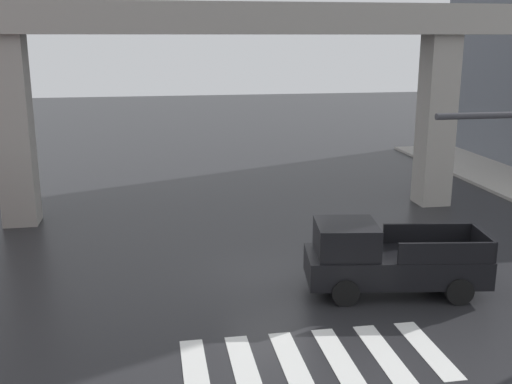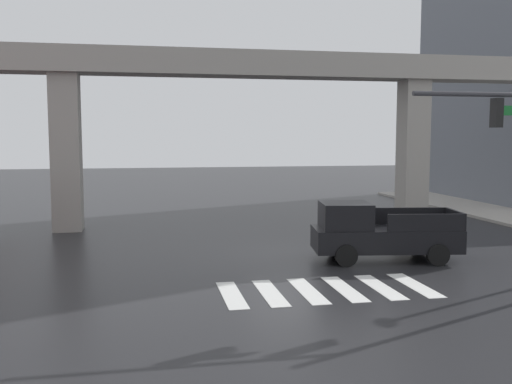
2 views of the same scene
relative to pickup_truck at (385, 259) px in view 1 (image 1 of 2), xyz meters
name	(u,v)px [view 1 (image 1 of 2)]	position (x,y,z in m)	size (l,w,h in m)	color
ground_plane	(270,274)	(-2.99, 1.86, -0.99)	(120.00, 120.00, 0.00)	#232326
crosswalk_stripes	(315,360)	(-2.99, -3.41, -0.98)	(6.05, 2.80, 0.01)	silver
elevated_overpass	(237,36)	(-2.99, 8.85, 6.21)	(57.87, 1.86, 8.48)	#9E9991
pickup_truck	(385,259)	(0.00, 0.00, 0.00)	(5.32, 2.64, 2.08)	black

